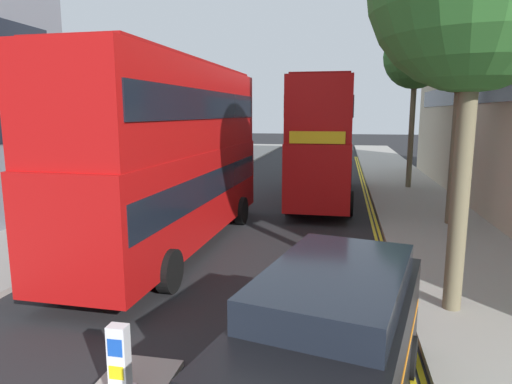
{
  "coord_description": "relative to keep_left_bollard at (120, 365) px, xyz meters",
  "views": [
    {
      "loc": [
        3.03,
        -2.11,
        4.16
      ],
      "look_at": [
        0.5,
        11.0,
        1.8
      ],
      "focal_mm": 31.45,
      "sensor_mm": 36.0,
      "label": 1
    }
  ],
  "objects": [
    {
      "name": "kerb_line_inner",
      "position": [
        4.24,
        10.71,
        -0.6
      ],
      "size": [
        0.1,
        56.0,
        0.01
      ],
      "primitive_type": "cube",
      "color": "yellow",
      "rests_on": "ground"
    },
    {
      "name": "taxi_minivan",
      "position": [
        2.95,
        0.17,
        0.46
      ],
      "size": [
        2.89,
        5.11,
        2.12
      ],
      "color": "black",
      "rests_on": "ground"
    },
    {
      "name": "double_decker_bus_away",
      "position": [
        -2.0,
        7.41,
        2.42
      ],
      "size": [
        3.03,
        10.87,
        5.64
      ],
      "color": "#B20F0F",
      "rests_on": "ground"
    },
    {
      "name": "kerb_line_outer",
      "position": [
        4.4,
        10.71,
        -0.6
      ],
      "size": [
        0.1,
        56.0,
        0.01
      ],
      "primitive_type": "cube",
      "color": "yellow",
      "rests_on": "ground"
    },
    {
      "name": "double_decker_bus_oncoming",
      "position": [
        2.15,
        16.25,
        2.42
      ],
      "size": [
        2.84,
        10.82,
        5.64
      ],
      "color": "#B20F0F",
      "rests_on": "ground"
    },
    {
      "name": "sidewalk_right",
      "position": [
        6.5,
        12.71,
        -0.54
      ],
      "size": [
        4.0,
        80.0,
        0.14
      ],
      "primitive_type": "cube",
      "color": "#9E9991",
      "rests_on": "ground"
    },
    {
      "name": "sidewalk_left",
      "position": [
        -6.5,
        12.71,
        -0.54
      ],
      "size": [
        4.0,
        80.0,
        0.14
      ],
      "primitive_type": "cube",
      "color": "#9E9991",
      "rests_on": "ground"
    },
    {
      "name": "street_tree_far",
      "position": [
        6.65,
        20.12,
        6.41
      ],
      "size": [
        3.33,
        3.33,
        8.6
      ],
      "color": "#6B6047",
      "rests_on": "sidewalk_right"
    },
    {
      "name": "street_tree_near",
      "position": [
        7.05,
        11.8,
        5.89
      ],
      "size": [
        3.46,
        3.46,
        8.17
      ],
      "color": "#6B6047",
      "rests_on": "sidewalk_right"
    },
    {
      "name": "keep_left_bollard",
      "position": [
        0.0,
        0.0,
        0.0
      ],
      "size": [
        0.36,
        0.28,
        1.11
      ],
      "color": "silver",
      "rests_on": "traffic_island"
    }
  ]
}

